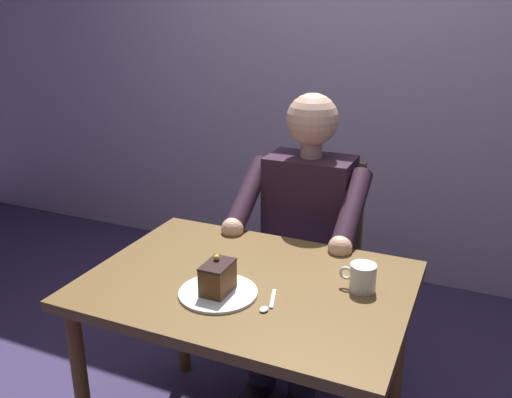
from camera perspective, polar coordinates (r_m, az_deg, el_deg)
The scene contains 8 objects.
cafe_rear_panel at distance 3.18m, azimuth 12.39°, elevation 18.09°, with size 6.40×0.12×3.00m, color #AA9DB3.
dining_table at distance 1.83m, azimuth -0.88°, elevation -10.97°, with size 1.05×0.76×0.71m.
chair at distance 2.49m, azimuth 6.17°, elevation -5.42°, with size 0.42×0.42×0.92m.
seated_person at distance 2.28m, azimuth 4.95°, elevation -3.81°, with size 0.53×0.58×1.24m.
dessert_plate at distance 1.71m, azimuth -4.04°, elevation -9.89°, with size 0.25×0.25×0.01m, color white.
cake_slice at distance 1.69m, azimuth -4.09°, elevation -8.28°, with size 0.08×0.12×0.12m.
coffee_cup at distance 1.75m, azimuth 11.21°, elevation -8.10°, with size 0.12×0.08×0.09m.
dessert_spoon at distance 1.65m, azimuth 1.29°, elevation -11.10°, with size 0.04×0.14×0.01m.
Camera 1 is at (-0.66, 1.43, 1.56)m, focal length 37.72 mm.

